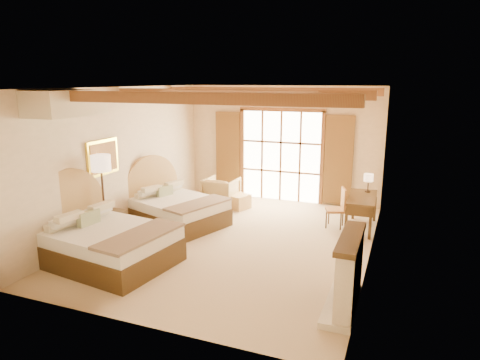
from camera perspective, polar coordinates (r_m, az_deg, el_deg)
The scene contains 19 objects.
floor at distance 9.24m, azimuth -0.66°, elevation -8.03°, with size 7.00×7.00×0.00m, color #CCB384.
wall_back at distance 12.05m, azimuth 5.57°, elevation 4.81°, with size 5.50×5.50×0.00m, color beige.
wall_left at distance 10.12m, azimuth -15.30°, elevation 2.80°, with size 7.00×7.00×0.00m, color beige.
wall_right at distance 8.18m, azimuth 17.46°, elevation 0.27°, with size 7.00×7.00×0.00m, color beige.
ceiling at distance 8.61m, azimuth -0.72°, elevation 12.23°, with size 7.00×7.00×0.00m, color #B4733F.
ceiling_beams at distance 8.61m, azimuth -0.72°, elevation 11.43°, with size 5.39×4.60×0.18m, color brown, non-canonical shape.
french_doors at distance 12.05m, azimuth 5.46°, elevation 3.13°, with size 3.95×0.08×2.60m.
fireplace at distance 6.65m, azimuth 14.15°, elevation -12.45°, with size 0.46×1.40×1.16m.
painting at distance 9.49m, azimuth -17.80°, elevation 2.89°, with size 0.06×0.95×0.75m.
canopy_valance at distance 8.22m, azimuth -22.23°, elevation 9.49°, with size 0.70×1.40×0.45m, color #F5E7C5.
bed_near at distance 8.43m, azimuth -17.86°, elevation -7.56°, with size 2.47×1.99×1.48m.
bed_far at distance 10.27m, azimuth -8.95°, elevation -3.57°, with size 2.53×2.14×1.36m.
nightstand at distance 9.63m, azimuth -16.67°, elevation -5.78°, with size 0.51×0.51×0.61m, color #4B3115.
floor_lamp at distance 9.14m, azimuth -18.02°, elevation 1.46°, with size 0.40×0.40×1.87m.
armchair at distance 11.58m, azimuth -2.52°, elevation -1.60°, with size 0.84×0.86×0.78m, color tan.
ottoman at distance 11.41m, azimuth -0.25°, elevation -2.87°, with size 0.51×0.51×0.37m, color tan.
desk at distance 10.21m, azimuth 15.89°, elevation -4.03°, with size 0.66×1.44×0.76m.
desk_chair at distance 10.18m, azimuth 12.65°, elevation -4.60°, with size 0.53×0.52×0.93m.
desk_lamp at distance 10.48m, azimuth 16.77°, elevation 0.22°, with size 0.22×0.22×0.44m.
Camera 1 is at (3.23, -7.98, 3.34)m, focal length 32.00 mm.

